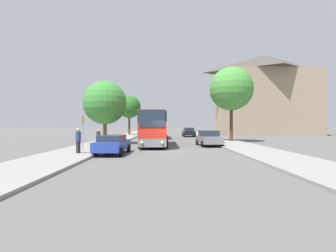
{
  "coord_description": "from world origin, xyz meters",
  "views": [
    {
      "loc": [
        -0.33,
        -22.03,
        2.19
      ],
      "look_at": [
        0.2,
        14.25,
        1.94
      ],
      "focal_mm": 28.0,
      "sensor_mm": 36.0,
      "label": 1
    }
  ],
  "objects_px": {
    "pedestrian_waiting_near": "(78,141)",
    "parked_car_right_far": "(189,132)",
    "parked_car_right_near": "(209,138)",
    "tree_right_near": "(231,89)",
    "bus_front": "(154,128)",
    "tree_left_far": "(129,107)",
    "bus_middle": "(156,127)",
    "bus_stop_sign": "(83,128)",
    "parked_car_left_curb": "(113,144)",
    "pedestrian_waiting_far": "(98,138)",
    "tree_left_near": "(105,103)"
  },
  "relations": [
    {
      "from": "pedestrian_waiting_far",
      "to": "tree_left_near",
      "type": "distance_m",
      "value": 6.87
    },
    {
      "from": "parked_car_left_curb",
      "to": "pedestrian_waiting_far",
      "type": "xyz_separation_m",
      "value": [
        -1.97,
        3.73,
        0.2
      ]
    },
    {
      "from": "pedestrian_waiting_far",
      "to": "parked_car_right_near",
      "type": "bearing_deg",
      "value": -115.31
    },
    {
      "from": "parked_car_left_curb",
      "to": "tree_right_near",
      "type": "bearing_deg",
      "value": 49.91
    },
    {
      "from": "pedestrian_waiting_near",
      "to": "tree_right_near",
      "type": "relative_size",
      "value": 0.19
    },
    {
      "from": "tree_right_near",
      "to": "parked_car_left_curb",
      "type": "bearing_deg",
      "value": -132.94
    },
    {
      "from": "parked_car_left_curb",
      "to": "bus_middle",
      "type": "bearing_deg",
      "value": 86.55
    },
    {
      "from": "parked_car_left_curb",
      "to": "tree_left_far",
      "type": "distance_m",
      "value": 33.6
    },
    {
      "from": "bus_front",
      "to": "parked_car_right_far",
      "type": "xyz_separation_m",
      "value": [
        5.33,
        19.26,
        -1.01
      ]
    },
    {
      "from": "bus_stop_sign",
      "to": "tree_right_near",
      "type": "distance_m",
      "value": 19.01
    },
    {
      "from": "bus_front",
      "to": "tree_left_far",
      "type": "relative_size",
      "value": 1.32
    },
    {
      "from": "bus_front",
      "to": "pedestrian_waiting_near",
      "type": "distance_m",
      "value": 9.62
    },
    {
      "from": "pedestrian_waiting_near",
      "to": "tree_right_near",
      "type": "xyz_separation_m",
      "value": [
        14.33,
        13.53,
        5.5
      ]
    },
    {
      "from": "bus_middle",
      "to": "parked_car_right_far",
      "type": "distance_m",
      "value": 7.19
    },
    {
      "from": "parked_car_right_near",
      "to": "parked_car_right_far",
      "type": "height_order",
      "value": "parked_car_right_far"
    },
    {
      "from": "parked_car_right_far",
      "to": "tree_left_far",
      "type": "bearing_deg",
      "value": -30.13
    },
    {
      "from": "parked_car_right_far",
      "to": "pedestrian_waiting_far",
      "type": "relative_size",
      "value": 2.93
    },
    {
      "from": "bus_stop_sign",
      "to": "bus_front",
      "type": "bearing_deg",
      "value": 44.95
    },
    {
      "from": "parked_car_left_curb",
      "to": "tree_left_far",
      "type": "relative_size",
      "value": 0.59
    },
    {
      "from": "bus_middle",
      "to": "pedestrian_waiting_far",
      "type": "height_order",
      "value": "bus_middle"
    },
    {
      "from": "parked_car_left_curb",
      "to": "bus_stop_sign",
      "type": "relative_size",
      "value": 1.65
    },
    {
      "from": "bus_front",
      "to": "parked_car_right_near",
      "type": "height_order",
      "value": "bus_front"
    },
    {
      "from": "parked_car_left_curb",
      "to": "parked_car_right_near",
      "type": "distance_m",
      "value": 10.87
    },
    {
      "from": "bus_front",
      "to": "parked_car_right_far",
      "type": "relative_size",
      "value": 2.18
    },
    {
      "from": "bus_front",
      "to": "tree_left_far",
      "type": "distance_m",
      "value": 26.5
    },
    {
      "from": "pedestrian_waiting_near",
      "to": "parked_car_right_far",
      "type": "bearing_deg",
      "value": -59.94
    },
    {
      "from": "bus_stop_sign",
      "to": "tree_right_near",
      "type": "xyz_separation_m",
      "value": [
        14.83,
        10.94,
        4.67
      ]
    },
    {
      "from": "tree_right_near",
      "to": "bus_front",
      "type": "bearing_deg",
      "value": -149.83
    },
    {
      "from": "parked_car_right_far",
      "to": "pedestrian_waiting_near",
      "type": "relative_size",
      "value": 2.68
    },
    {
      "from": "parked_car_left_curb",
      "to": "tree_right_near",
      "type": "height_order",
      "value": "tree_right_near"
    },
    {
      "from": "bus_stop_sign",
      "to": "pedestrian_waiting_near",
      "type": "bearing_deg",
      "value": -79.1
    },
    {
      "from": "bus_middle",
      "to": "tree_left_far",
      "type": "relative_size",
      "value": 1.44
    },
    {
      "from": "parked_car_left_curb",
      "to": "pedestrian_waiting_far",
      "type": "distance_m",
      "value": 4.22
    },
    {
      "from": "parked_car_right_near",
      "to": "tree_left_far",
      "type": "height_order",
      "value": "tree_left_far"
    },
    {
      "from": "bus_front",
      "to": "tree_left_near",
      "type": "relative_size",
      "value": 1.52
    },
    {
      "from": "tree_left_far",
      "to": "parked_car_right_far",
      "type": "bearing_deg",
      "value": -29.08
    },
    {
      "from": "bus_front",
      "to": "tree_right_near",
      "type": "bearing_deg",
      "value": 30.14
    },
    {
      "from": "pedestrian_waiting_near",
      "to": "tree_left_near",
      "type": "bearing_deg",
      "value": -36.85
    },
    {
      "from": "parked_car_right_far",
      "to": "bus_middle",
      "type": "bearing_deg",
      "value": 36.94
    },
    {
      "from": "parked_car_right_far",
      "to": "tree_left_near",
      "type": "height_order",
      "value": "tree_left_near"
    },
    {
      "from": "parked_car_right_far",
      "to": "bus_stop_sign",
      "type": "bearing_deg",
      "value": 65.25
    },
    {
      "from": "parked_car_right_near",
      "to": "pedestrian_waiting_near",
      "type": "distance_m",
      "value": 13.05
    },
    {
      "from": "parked_car_left_curb",
      "to": "bus_stop_sign",
      "type": "distance_m",
      "value": 3.61
    },
    {
      "from": "bus_front",
      "to": "parked_car_right_far",
      "type": "bearing_deg",
      "value": 74.5
    },
    {
      "from": "parked_car_left_curb",
      "to": "pedestrian_waiting_near",
      "type": "height_order",
      "value": "pedestrian_waiting_near"
    },
    {
      "from": "bus_front",
      "to": "pedestrian_waiting_far",
      "type": "distance_m",
      "value": 6.14
    },
    {
      "from": "parked_car_right_far",
      "to": "tree_right_near",
      "type": "bearing_deg",
      "value": 104.8
    },
    {
      "from": "parked_car_right_near",
      "to": "tree_right_near",
      "type": "distance_m",
      "value": 9.03
    },
    {
      "from": "bus_middle",
      "to": "parked_car_right_near",
      "type": "height_order",
      "value": "bus_middle"
    },
    {
      "from": "parked_car_right_near",
      "to": "parked_car_right_far",
      "type": "distance_m",
      "value": 19.75
    }
  ]
}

